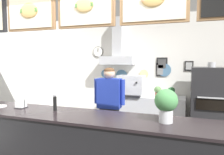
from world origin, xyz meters
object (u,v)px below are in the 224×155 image
Objects in this scene: pizza_oven at (210,108)px; napkin_holder at (21,104)px; potted_rosemary at (158,91)px; condiment_plate at (0,106)px; basil_vase at (166,104)px; pepper_grinder at (55,102)px; shop_worker at (109,108)px; espresso_machine at (131,85)px; potted_thyme at (114,89)px; potted_basil at (171,91)px.

pizza_oven is 12.30× the size of napkin_holder.
condiment_plate is (-1.90, -2.37, 0.02)m from potted_rosemary.
basil_vase is at bearing -106.20° from pizza_oven.
napkin_holder is (-0.54, -0.03, -0.06)m from pepper_grinder.
pizza_oven is 3.01m from pepper_grinder.
shop_worker is 7.28× the size of pepper_grinder.
pizza_oven is 1.68m from espresso_machine.
condiment_plate is at bearing -118.71° from espresso_machine.
espresso_machine is at bearing 79.22° from pepper_grinder.
pepper_grinder is 1.24× the size of condiment_plate.
pizza_oven is at bearing -3.83° from potted_thyme.
potted_rosemary is (0.72, 1.08, 0.20)m from shop_worker.
espresso_machine is at bearing 67.35° from napkin_holder.
napkin_holder is 0.38× the size of basil_vase.
espresso_machine reaches higher than napkin_holder.
potted_thyme is 2.75m from basil_vase.
condiment_plate is (-0.87, -0.08, -0.10)m from pepper_grinder.
potted_thyme is at bearing -77.24° from shop_worker.
potted_basil is 3.03m from napkin_holder.
potted_thyme is at bearing -179.89° from potted_rosemary.
potted_rosemary is at bearing -166.12° from potted_basil.
shop_worker reaches higher than espresso_machine.
pizza_oven is 0.82m from potted_basil.
pepper_grinder is (-1.04, -2.29, 0.12)m from potted_rosemary.
potted_basil is 0.60× the size of basil_vase.
espresso_machine is 1.62× the size of basil_vase.
shop_worker is 1.30m from pepper_grinder.
pepper_grinder is 1.43m from basil_vase.
pizza_oven is 4.73× the size of basil_vase.
potted_thyme is at bearing 176.17° from pizza_oven.
napkin_holder is at bearing 53.38° from shop_worker.
pizza_oven is 1.06× the size of shop_worker.
condiment_plate is at bearing -142.77° from pizza_oven.
potted_basil is (0.28, 0.07, -0.00)m from potted_rosemary.
pepper_grinder is 1.59× the size of napkin_holder.
potted_thyme is at bearing -176.83° from potted_basil.
shop_worker is 1.13m from espresso_machine.
espresso_machine is 0.43m from potted_thyme.
potted_rosemary is 1.29× the size of condiment_plate.
condiment_plate is at bearing -110.54° from potted_thyme.
espresso_machine is 2.53m from napkin_holder.
basil_vase is at bearing 128.64° from shop_worker.
espresso_machine is 2.63× the size of pepper_grinder.
condiment_plate is at bearing -128.76° from potted_rosemary.
pizza_oven reaches higher than potted_thyme.
pepper_grinder is at bearing -90.55° from potted_thyme.
potted_rosemary is 1.66× the size of napkin_holder.
potted_basil is 1.57× the size of napkin_holder.
pizza_oven is 6.92× the size of potted_thyme.
potted_rosemary is 1.04× the size of pepper_grinder.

